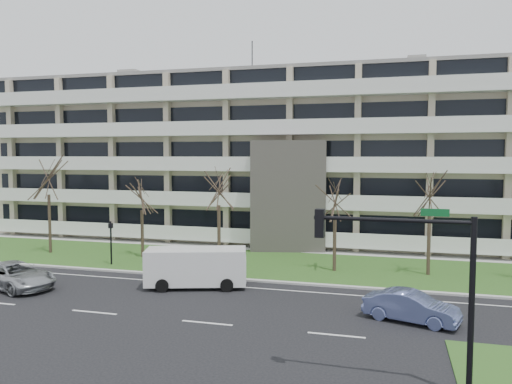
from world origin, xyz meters
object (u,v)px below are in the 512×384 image
(blue_sedan, at_px, (411,307))
(white_van, at_px, (197,264))
(silver_pickup, at_px, (14,275))
(pedestrian_signal, at_px, (111,237))
(traffic_signal, at_px, (416,273))

(blue_sedan, distance_m, white_van, 12.45)
(silver_pickup, xyz_separation_m, pedestrian_signal, (2.14, 7.00, 1.24))
(white_van, bearing_deg, traffic_signal, -57.83)
(white_van, distance_m, pedestrian_signal, 9.04)
(white_van, height_order, traffic_signal, traffic_signal)
(traffic_signal, xyz_separation_m, pedestrian_signal, (-20.01, 14.15, -1.95))
(traffic_signal, bearing_deg, blue_sedan, 89.86)
(traffic_signal, relative_size, pedestrian_signal, 1.94)
(silver_pickup, xyz_separation_m, blue_sedan, (22.32, -0.01, -0.05))
(silver_pickup, relative_size, pedestrian_signal, 1.75)
(pedestrian_signal, bearing_deg, white_van, -34.61)
(blue_sedan, relative_size, pedestrian_signal, 1.38)
(blue_sedan, bearing_deg, white_van, 93.19)
(pedestrian_signal, bearing_deg, traffic_signal, -44.47)
(blue_sedan, distance_m, pedestrian_signal, 21.40)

